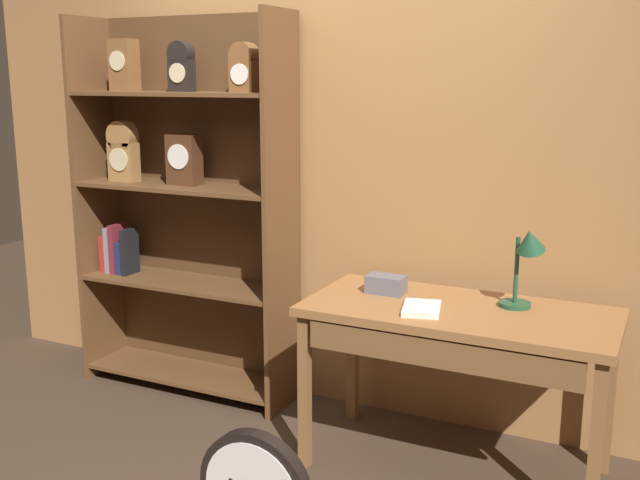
{
  "coord_description": "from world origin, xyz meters",
  "views": [
    {
      "loc": [
        1.61,
        -2.32,
        1.79
      ],
      "look_at": [
        0.09,
        0.8,
        1.03
      ],
      "focal_mm": 41.97,
      "sensor_mm": 36.0,
      "label": 1
    }
  ],
  "objects_px": {
    "bookshelf": "(182,203)",
    "workbench": "(457,329)",
    "toolbox_small": "(386,284)",
    "open_repair_manual": "(422,308)",
    "desk_lamp": "(526,256)"
  },
  "relations": [
    {
      "from": "toolbox_small",
      "to": "workbench",
      "type": "bearing_deg",
      "value": -15.34
    },
    {
      "from": "workbench",
      "to": "desk_lamp",
      "type": "height_order",
      "value": "desk_lamp"
    },
    {
      "from": "bookshelf",
      "to": "desk_lamp",
      "type": "bearing_deg",
      "value": -5.27
    },
    {
      "from": "bookshelf",
      "to": "workbench",
      "type": "relative_size",
      "value": 1.55
    },
    {
      "from": "toolbox_small",
      "to": "open_repair_manual",
      "type": "relative_size",
      "value": 0.82
    },
    {
      "from": "bookshelf",
      "to": "toolbox_small",
      "type": "distance_m",
      "value": 1.36
    },
    {
      "from": "workbench",
      "to": "open_repair_manual",
      "type": "bearing_deg",
      "value": -146.46
    },
    {
      "from": "bookshelf",
      "to": "open_repair_manual",
      "type": "distance_m",
      "value": 1.64
    },
    {
      "from": "toolbox_small",
      "to": "open_repair_manual",
      "type": "height_order",
      "value": "toolbox_small"
    },
    {
      "from": "bookshelf",
      "to": "workbench",
      "type": "bearing_deg",
      "value": -10.13
    },
    {
      "from": "desk_lamp",
      "to": "toolbox_small",
      "type": "height_order",
      "value": "desk_lamp"
    },
    {
      "from": "toolbox_small",
      "to": "open_repair_manual",
      "type": "bearing_deg",
      "value": -38.71
    },
    {
      "from": "workbench",
      "to": "open_repair_manual",
      "type": "xyz_separation_m",
      "value": [
        -0.14,
        -0.09,
        0.1
      ]
    },
    {
      "from": "bookshelf",
      "to": "workbench",
      "type": "height_order",
      "value": "bookshelf"
    },
    {
      "from": "workbench",
      "to": "toolbox_small",
      "type": "distance_m",
      "value": 0.42
    }
  ]
}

